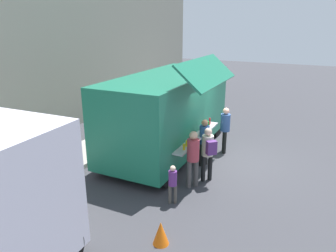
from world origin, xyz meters
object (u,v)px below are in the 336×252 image
customer_front_ordering (204,138)px  customer_rear_waiting (193,154)px  traffic_cone_orange (161,233)px  customer_extra_browsing (225,126)px  food_truck_main (169,111)px  child_near_queue (173,181)px  customer_mid_with_backpack (208,149)px  trash_bin (163,107)px

customer_front_ordering → customer_rear_waiting: customer_rear_waiting is taller
traffic_cone_orange → customer_extra_browsing: (5.65, 0.32, 0.75)m
traffic_cone_orange → customer_rear_waiting: customer_rear_waiting is taller
food_truck_main → child_near_queue: 3.72m
food_truck_main → customer_extra_browsing: food_truck_main is taller
customer_rear_waiting → child_near_queue: (-1.06, 0.13, -0.38)m
traffic_cone_orange → customer_mid_with_backpack: (3.20, 0.10, 0.77)m
food_truck_main → traffic_cone_orange: (-4.77, -2.20, -1.31)m
food_truck_main → customer_rear_waiting: bearing=-140.1°
food_truck_main → customer_extra_browsing: 2.15m
customer_mid_with_backpack → child_near_queue: customer_mid_with_backpack is taller
traffic_cone_orange → customer_front_ordering: bearing=8.2°
customer_rear_waiting → child_near_queue: 1.13m
traffic_cone_orange → child_near_queue: 1.71m
food_truck_main → traffic_cone_orange: food_truck_main is taller
trash_bin → customer_extra_browsing: customer_extra_browsing is taller
trash_bin → customer_rear_waiting: bearing=-145.5°
food_truck_main → customer_front_ordering: 1.79m
traffic_cone_orange → customer_rear_waiting: 2.79m
customer_front_ordering → customer_rear_waiting: (-1.57, -0.25, 0.07)m
trash_bin → customer_rear_waiting: 7.36m
customer_rear_waiting → customer_extra_browsing: customer_rear_waiting is taller
food_truck_main → customer_mid_with_backpack: (-1.56, -2.10, -0.54)m
food_truck_main → trash_bin: size_ratio=6.15×
food_truck_main → customer_extra_browsing: size_ratio=3.67×
child_near_queue → customer_front_ordering: bearing=-26.1°
traffic_cone_orange → trash_bin: (8.70, 4.52, 0.24)m
trash_bin → customer_extra_browsing: size_ratio=0.60×
food_truck_main → customer_rear_waiting: size_ratio=3.62×
customer_rear_waiting → customer_extra_browsing: (2.99, -0.04, -0.01)m
trash_bin → customer_rear_waiting: size_ratio=0.59×
trash_bin → customer_mid_with_backpack: 7.08m
food_truck_main → customer_mid_with_backpack: food_truck_main is taller
customer_mid_with_backpack → customer_rear_waiting: (-0.55, 0.26, -0.00)m
trash_bin → child_near_queue: 8.17m
customer_rear_waiting → customer_extra_browsing: size_ratio=1.01×
customer_mid_with_backpack → customer_extra_browsing: bearing=-39.2°
customer_front_ordering → customer_mid_with_backpack: bearing=142.7°
customer_mid_with_backpack → food_truck_main: bearing=9.0°
customer_front_ordering → customer_extra_browsing: bearing=-74.9°
traffic_cone_orange → trash_bin: size_ratio=0.54×
customer_front_ordering → customer_extra_browsing: customer_extra_browsing is taller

